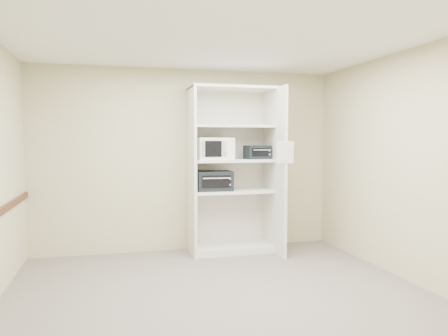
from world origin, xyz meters
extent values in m
cube|color=slate|center=(0.00, 0.00, 0.00)|extent=(4.50, 4.00, 0.01)
cube|color=white|center=(0.00, 0.00, 2.70)|extent=(4.50, 4.00, 0.01)
cube|color=beige|center=(0.00, 2.00, 1.35)|extent=(4.50, 0.02, 2.70)
cube|color=beige|center=(0.00, -2.00, 1.35)|extent=(4.50, 0.02, 2.70)
cube|color=beige|center=(2.25, 0.00, 1.35)|extent=(0.02, 4.00, 2.70)
cube|color=white|center=(0.02, 1.68, 1.20)|extent=(0.04, 0.60, 2.40)
cube|color=white|center=(1.22, 1.53, 1.20)|extent=(0.04, 0.90, 2.40)
cube|color=white|center=(0.62, 1.99, 1.20)|extent=(1.24, 0.02, 2.40)
cube|color=white|center=(0.62, 1.70, 0.05)|extent=(1.16, 0.56, 0.10)
cube|color=white|center=(0.62, 1.70, 0.90)|extent=(1.16, 0.56, 0.04)
cube|color=white|center=(0.62, 1.70, 1.35)|extent=(1.16, 0.56, 0.04)
cube|color=white|center=(0.62, 1.70, 1.85)|extent=(1.16, 0.56, 0.04)
cube|color=white|center=(0.62, 1.70, 2.40)|extent=(1.24, 0.60, 0.04)
cube|color=white|center=(0.33, 1.69, 1.53)|extent=(0.57, 0.46, 0.31)
cube|color=black|center=(0.99, 1.65, 1.47)|extent=(0.37, 0.29, 0.20)
cube|color=black|center=(0.34, 1.67, 1.06)|extent=(0.52, 0.40, 0.28)
cube|color=white|center=(1.20, 1.07, 1.48)|extent=(0.23, 0.02, 0.30)
camera|label=1|loc=(-1.10, -4.46, 1.64)|focal=35.00mm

